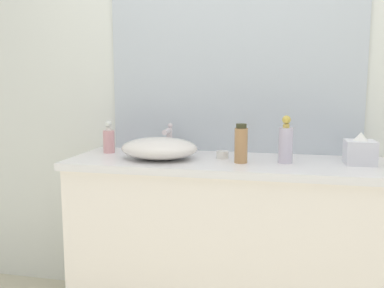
% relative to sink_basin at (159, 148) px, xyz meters
% --- Properties ---
extents(bathroom_wall_rear, '(6.00, 0.06, 2.60)m').
position_rel_sink_basin_xyz_m(bathroom_wall_rear, '(0.43, 0.34, 0.35)').
color(bathroom_wall_rear, silver).
rests_on(bathroom_wall_rear, ground).
extents(vanity_counter, '(1.61, 0.54, 0.90)m').
position_rel_sink_basin_xyz_m(vanity_counter, '(0.34, 0.04, -0.50)').
color(vanity_counter, white).
rests_on(vanity_counter, ground).
extents(wall_mirror_panel, '(1.40, 0.01, 1.27)m').
position_rel_sink_basin_xyz_m(wall_mirror_panel, '(0.34, 0.31, 0.58)').
color(wall_mirror_panel, '#B2BCC6').
rests_on(wall_mirror_panel, vanity_counter).
extents(sink_basin, '(0.39, 0.33, 0.11)m').
position_rel_sink_basin_xyz_m(sink_basin, '(0.00, 0.00, 0.00)').
color(sink_basin, silver).
rests_on(sink_basin, vanity_counter).
extents(faucet, '(0.03, 0.13, 0.16)m').
position_rel_sink_basin_xyz_m(faucet, '(0.00, 0.18, 0.04)').
color(faucet, silver).
rests_on(faucet, vanity_counter).
extents(soap_dispenser, '(0.06, 0.06, 0.18)m').
position_rel_sink_basin_xyz_m(soap_dispenser, '(-0.33, 0.12, 0.02)').
color(soap_dispenser, '#DA999D').
rests_on(soap_dispenser, vanity_counter).
extents(lotion_bottle, '(0.07, 0.07, 0.23)m').
position_rel_sink_basin_xyz_m(lotion_bottle, '(0.63, 0.02, 0.04)').
color(lotion_bottle, silver).
rests_on(lotion_bottle, vanity_counter).
extents(perfume_bottle, '(0.06, 0.06, 0.19)m').
position_rel_sink_basin_xyz_m(perfume_bottle, '(0.42, -0.02, 0.04)').
color(perfume_bottle, '#B18151').
rests_on(perfume_bottle, vanity_counter).
extents(tissue_box, '(0.14, 0.14, 0.16)m').
position_rel_sink_basin_xyz_m(tissue_box, '(0.99, 0.07, 0.01)').
color(tissue_box, silver).
rests_on(tissue_box, vanity_counter).
extents(candle_jar, '(0.06, 0.06, 0.04)m').
position_rel_sink_basin_xyz_m(candle_jar, '(0.32, 0.08, -0.04)').
color(candle_jar, silver).
rests_on(candle_jar, vanity_counter).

